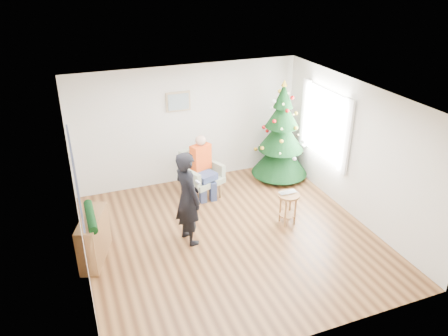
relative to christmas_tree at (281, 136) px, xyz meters
name	(u,v)px	position (x,y,z in m)	size (l,w,h in m)	color
floor	(231,237)	(-1.93, -1.83, -1.02)	(5.00, 5.00, 0.00)	brown
ceiling	(232,98)	(-1.93, -1.83, 1.58)	(5.00, 5.00, 0.00)	white
wall_back	(188,125)	(-1.93, 0.67, 0.28)	(5.00, 5.00, 0.00)	silver
wall_front	(310,259)	(-1.93, -4.33, 0.28)	(5.00, 5.00, 0.00)	silver
wall_left	(76,200)	(-4.43, -1.83, 0.28)	(5.00, 5.00, 0.00)	silver
wall_right	(355,151)	(0.57, -1.83, 0.28)	(5.00, 5.00, 0.00)	silver
window_panel	(325,124)	(0.54, -0.83, 0.48)	(0.04, 1.30, 1.40)	white
curtains	(324,124)	(0.51, -0.83, 0.48)	(0.05, 1.75, 1.50)	white
christmas_tree	(281,136)	(0.00, 0.00, 0.00)	(1.26, 1.26, 2.27)	#3F2816
stool	(288,208)	(-0.76, -1.77, -0.71)	(0.41, 0.41, 0.62)	brown
laptop	(289,194)	(-0.76, -1.77, -0.39)	(0.34, 0.22, 0.03)	silver
armchair	(201,178)	(-1.91, -0.11, -0.65)	(0.91, 0.89, 1.00)	gray
seated_person	(203,166)	(-1.88, -0.16, -0.35)	(0.52, 0.67, 1.31)	navy
standing_man	(188,198)	(-2.65, -1.64, -0.17)	(0.63, 0.41, 1.71)	black
game_controller	(198,182)	(-2.47, -1.67, 0.12)	(0.04, 0.13, 0.04)	white
console	(94,238)	(-4.26, -1.57, -0.62)	(0.30, 1.00, 0.80)	brown
garland	(91,216)	(-4.26, -1.57, -0.20)	(0.14, 0.14, 0.90)	black
tapestry	(75,176)	(-4.39, -1.53, 0.53)	(0.03, 1.50, 1.15)	black
framed_picture	(178,102)	(-2.13, 0.63, 0.83)	(0.52, 0.05, 0.42)	tan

